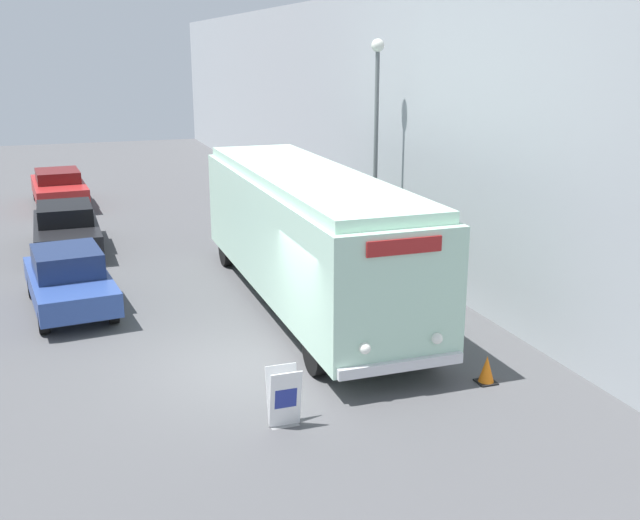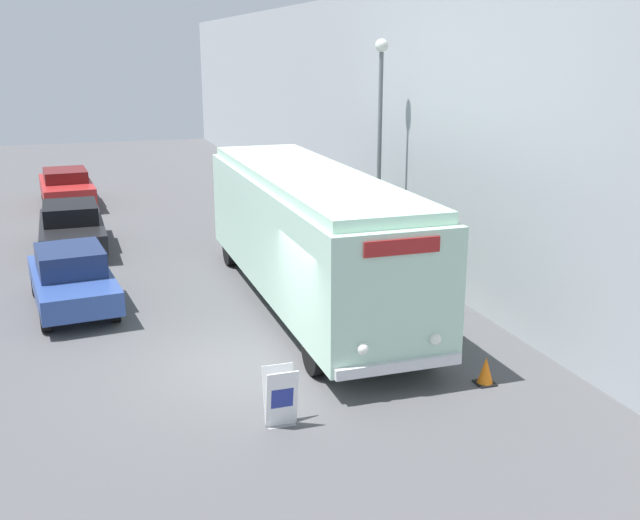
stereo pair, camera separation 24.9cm
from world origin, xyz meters
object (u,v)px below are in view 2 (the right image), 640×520
at_px(streetlamp, 380,123).
at_px(parked_car_near, 72,278).
at_px(parked_car_far, 66,186).
at_px(traffic_cone, 486,371).
at_px(sign_board, 281,398).
at_px(parked_car_mid, 72,226).
at_px(vintage_bus, 308,231).

height_order(streetlamp, parked_car_near, streetlamp).
height_order(streetlamp, parked_car_far, streetlamp).
xyz_separation_m(streetlamp, traffic_cone, (-1.11, -8.05, -3.90)).
bearing_deg(streetlamp, parked_car_near, -173.38).
relative_size(sign_board, streetlamp, 0.16).
distance_m(parked_car_near, parked_car_mid, 5.89).
bearing_deg(parked_car_mid, parked_car_near, -91.31).
height_order(vintage_bus, streetlamp, streetlamp).
distance_m(vintage_bus, sign_board, 6.46).
bearing_deg(parked_car_near, parked_car_mid, 83.78).
xyz_separation_m(parked_car_near, traffic_cone, (7.38, -7.07, -0.49)).
distance_m(sign_board, traffic_cone, 4.15).
bearing_deg(streetlamp, sign_board, -122.00).
bearing_deg(vintage_bus, parked_car_near, 164.63).
relative_size(vintage_bus, traffic_cone, 20.15).
xyz_separation_m(sign_board, parked_car_mid, (-3.20, 13.30, 0.25)).
height_order(sign_board, streetlamp, streetlamp).
relative_size(vintage_bus, parked_car_near, 2.54).
bearing_deg(parked_car_far, vintage_bus, -72.79).
bearing_deg(sign_board, parked_car_near, 113.69).
distance_m(streetlamp, parked_car_near, 9.20).
xyz_separation_m(parked_car_mid, traffic_cone, (7.33, -12.96, -0.48)).
height_order(sign_board, parked_car_far, parked_car_far).
xyz_separation_m(parked_car_far, traffic_cone, (7.46, -20.39, -0.50)).
bearing_deg(parked_car_far, sign_board, -84.54).
bearing_deg(parked_car_near, parked_car_far, 84.57).
relative_size(sign_board, parked_car_far, 0.22).
bearing_deg(parked_car_mid, sign_board, -77.33).
xyz_separation_m(sign_board, streetlamp, (5.24, 8.39, 3.67)).
bearing_deg(parked_car_near, traffic_cone, -49.53).
distance_m(parked_car_mid, parked_car_far, 7.43).
bearing_deg(parked_car_far, parked_car_mid, -92.69).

